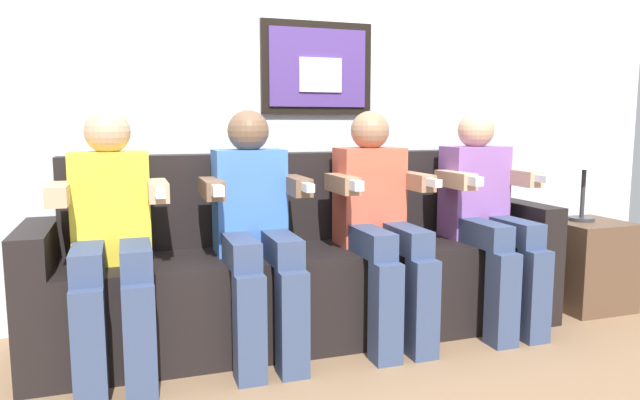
{
  "coord_description": "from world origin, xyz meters",
  "views": [
    {
      "loc": [
        -0.85,
        -2.34,
        1.05
      ],
      "look_at": [
        0.0,
        0.15,
        0.7
      ],
      "focal_mm": 32.4,
      "sensor_mm": 36.0,
      "label": 1
    }
  ],
  "objects_px": {
    "person_left_center": "(255,223)",
    "person_rightmost": "(487,210)",
    "person_right_center": "(379,216)",
    "person_leftmost": "(112,232)",
    "table_lamp": "(585,158)",
    "couch": "(309,273)",
    "side_table_right": "(586,264)"
  },
  "relations": [
    {
      "from": "person_left_center",
      "to": "person_rightmost",
      "type": "xyz_separation_m",
      "value": [
        1.21,
        0.0,
        0.0
      ]
    },
    {
      "from": "person_right_center",
      "to": "person_rightmost",
      "type": "xyz_separation_m",
      "value": [
        0.61,
        0.0,
        0.0
      ]
    },
    {
      "from": "person_left_center",
      "to": "person_rightmost",
      "type": "relative_size",
      "value": 1.0
    },
    {
      "from": "person_leftmost",
      "to": "person_right_center",
      "type": "bearing_deg",
      "value": -0.02
    },
    {
      "from": "person_rightmost",
      "to": "table_lamp",
      "type": "distance_m",
      "value": 0.75
    },
    {
      "from": "couch",
      "to": "person_leftmost",
      "type": "xyz_separation_m",
      "value": [
        -0.91,
        -0.17,
        0.29
      ]
    },
    {
      "from": "person_rightmost",
      "to": "side_table_right",
      "type": "height_order",
      "value": "person_rightmost"
    },
    {
      "from": "couch",
      "to": "side_table_right",
      "type": "relative_size",
      "value": 5.14
    },
    {
      "from": "person_leftmost",
      "to": "table_lamp",
      "type": "distance_m",
      "value": 2.53
    },
    {
      "from": "side_table_right",
      "to": "table_lamp",
      "type": "relative_size",
      "value": 1.09
    },
    {
      "from": "person_left_center",
      "to": "side_table_right",
      "type": "xyz_separation_m",
      "value": [
        1.94,
        0.06,
        -0.36
      ]
    },
    {
      "from": "person_right_center",
      "to": "table_lamp",
      "type": "relative_size",
      "value": 2.41
    },
    {
      "from": "couch",
      "to": "person_right_center",
      "type": "relative_size",
      "value": 2.31
    },
    {
      "from": "couch",
      "to": "side_table_right",
      "type": "distance_m",
      "value": 1.64
    },
    {
      "from": "couch",
      "to": "table_lamp",
      "type": "xyz_separation_m",
      "value": [
        1.6,
        -0.08,
        0.55
      ]
    },
    {
      "from": "couch",
      "to": "person_left_center",
      "type": "bearing_deg",
      "value": -150.82
    },
    {
      "from": "couch",
      "to": "person_right_center",
      "type": "xyz_separation_m",
      "value": [
        0.3,
        -0.17,
        0.29
      ]
    },
    {
      "from": "couch",
      "to": "side_table_right",
      "type": "height_order",
      "value": "couch"
    },
    {
      "from": "person_right_center",
      "to": "person_rightmost",
      "type": "height_order",
      "value": "same"
    },
    {
      "from": "person_leftmost",
      "to": "person_rightmost",
      "type": "relative_size",
      "value": 1.0
    },
    {
      "from": "person_rightmost",
      "to": "person_leftmost",
      "type": "bearing_deg",
      "value": 179.99
    },
    {
      "from": "couch",
      "to": "person_leftmost",
      "type": "bearing_deg",
      "value": -169.48
    },
    {
      "from": "person_left_center",
      "to": "side_table_right",
      "type": "relative_size",
      "value": 2.22
    },
    {
      "from": "person_left_center",
      "to": "side_table_right",
      "type": "bearing_deg",
      "value": 1.82
    },
    {
      "from": "couch",
      "to": "person_left_center",
      "type": "relative_size",
      "value": 2.31
    },
    {
      "from": "person_leftmost",
      "to": "person_rightmost",
      "type": "height_order",
      "value": "same"
    },
    {
      "from": "person_right_center",
      "to": "table_lamp",
      "type": "xyz_separation_m",
      "value": [
        1.3,
        0.09,
        0.25
      ]
    },
    {
      "from": "couch",
      "to": "person_right_center",
      "type": "distance_m",
      "value": 0.45
    },
    {
      "from": "couch",
      "to": "person_left_center",
      "type": "height_order",
      "value": "person_left_center"
    },
    {
      "from": "person_left_center",
      "to": "person_right_center",
      "type": "height_order",
      "value": "same"
    },
    {
      "from": "table_lamp",
      "to": "couch",
      "type": "bearing_deg",
      "value": 177.14
    },
    {
      "from": "person_leftmost",
      "to": "table_lamp",
      "type": "xyz_separation_m",
      "value": [
        2.51,
        0.09,
        0.25
      ]
    }
  ]
}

